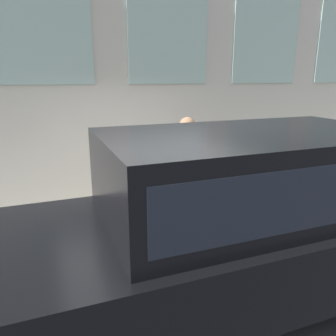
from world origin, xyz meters
name	(u,v)px	position (x,y,z in m)	size (l,w,h in m)	color
ground_plane	(151,252)	(0.00, 0.00, 0.00)	(80.00, 80.00, 0.00)	#2D2D30
sidewalk	(131,218)	(1.12, 0.00, 0.07)	(2.23, 60.00, 0.13)	#B2ADA3
building_facade	(107,10)	(2.38, 0.00, 3.63)	(0.33, 40.00, 7.24)	beige
fire_hydrant	(148,201)	(0.56, -0.14, 0.58)	(0.37, 0.48, 0.86)	gold
person	(187,157)	(0.82, -0.92, 1.15)	(0.41, 0.27, 1.70)	navy
parked_truck_black_near	(245,208)	(-1.28, -0.67, 1.08)	(1.97, 5.04, 1.92)	black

